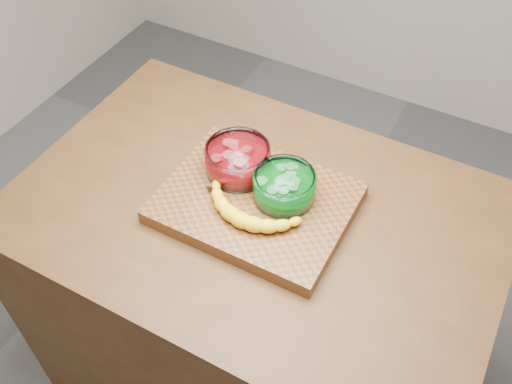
% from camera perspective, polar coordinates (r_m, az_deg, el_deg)
% --- Properties ---
extents(ground, '(3.50, 3.50, 0.00)m').
position_cam_1_polar(ground, '(2.17, 0.00, -17.30)').
color(ground, '#56565B').
rests_on(ground, ground).
extents(counter, '(1.20, 0.80, 0.90)m').
position_cam_1_polar(counter, '(1.77, 0.00, -11.15)').
color(counter, '#4E2F17').
rests_on(counter, ground).
extents(cutting_board, '(0.45, 0.35, 0.04)m').
position_cam_1_polar(cutting_board, '(1.39, 0.00, -1.11)').
color(cutting_board, brown).
rests_on(cutting_board, counter).
extents(bowl_red, '(0.16, 0.16, 0.08)m').
position_cam_1_polar(bowl_red, '(1.41, -1.82, 3.22)').
color(bowl_red, white).
rests_on(bowl_red, cutting_board).
extents(bowl_green, '(0.15, 0.15, 0.07)m').
position_cam_1_polar(bowl_green, '(1.36, 2.86, 0.55)').
color(bowl_green, white).
rests_on(bowl_green, cutting_board).
extents(banana, '(0.28, 0.13, 0.04)m').
position_cam_1_polar(banana, '(1.33, -0.72, -1.89)').
color(banana, yellow).
rests_on(banana, cutting_board).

